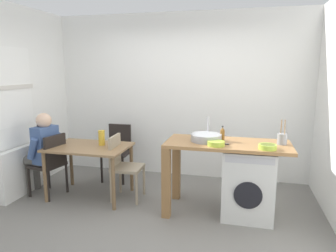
{
  "coord_description": "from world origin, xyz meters",
  "views": [
    {
      "loc": [
        1.04,
        -3.28,
        1.81
      ],
      "look_at": [
        0.12,
        0.45,
        1.08
      ],
      "focal_mm": 32.79,
      "sensor_mm": 36.0,
      "label": 1
    }
  ],
  "objects_px": {
    "chair_person_seat": "(51,162)",
    "utensil_crock": "(282,139)",
    "chair_opposite": "(122,163)",
    "seated_person": "(42,149)",
    "washing_machine": "(248,182)",
    "chair_spare_by_wall": "(118,149)",
    "colander": "(268,147)",
    "vase": "(102,138)",
    "dining_table": "(89,153)",
    "bottle_tall_green": "(222,134)",
    "mixing_bowl": "(216,143)"
  },
  "relations": [
    {
      "from": "chair_opposite",
      "to": "seated_person",
      "type": "distance_m",
      "value": 1.2
    },
    {
      "from": "chair_person_seat",
      "to": "chair_spare_by_wall",
      "type": "relative_size",
      "value": 1.0
    },
    {
      "from": "dining_table",
      "to": "chair_spare_by_wall",
      "type": "distance_m",
      "value": 0.79
    },
    {
      "from": "washing_machine",
      "to": "dining_table",
      "type": "bearing_deg",
      "value": 178.2
    },
    {
      "from": "chair_person_seat",
      "to": "mixing_bowl",
      "type": "height_order",
      "value": "mixing_bowl"
    },
    {
      "from": "dining_table",
      "to": "vase",
      "type": "distance_m",
      "value": 0.27
    },
    {
      "from": "dining_table",
      "to": "utensil_crock",
      "type": "distance_m",
      "value": 2.56
    },
    {
      "from": "dining_table",
      "to": "seated_person",
      "type": "relative_size",
      "value": 0.92
    },
    {
      "from": "chair_person_seat",
      "to": "utensil_crock",
      "type": "xyz_separation_m",
      "value": [
        3.08,
        0.1,
        0.48
      ]
    },
    {
      "from": "seated_person",
      "to": "mixing_bowl",
      "type": "xyz_separation_m",
      "value": [
        2.49,
        -0.18,
        0.28
      ]
    },
    {
      "from": "washing_machine",
      "to": "vase",
      "type": "relative_size",
      "value": 4.04
    },
    {
      "from": "dining_table",
      "to": "chair_person_seat",
      "type": "xyz_separation_m",
      "value": [
        -0.55,
        -0.11,
        -0.14
      ]
    },
    {
      "from": "dining_table",
      "to": "chair_opposite",
      "type": "relative_size",
      "value": 1.22
    },
    {
      "from": "utensil_crock",
      "to": "washing_machine",
      "type": "bearing_deg",
      "value": -171.9
    },
    {
      "from": "colander",
      "to": "seated_person",
      "type": "bearing_deg",
      "value": 176.21
    },
    {
      "from": "chair_person_seat",
      "to": "chair_opposite",
      "type": "relative_size",
      "value": 1.0
    },
    {
      "from": "utensil_crock",
      "to": "chair_person_seat",
      "type": "bearing_deg",
      "value": -178.16
    },
    {
      "from": "washing_machine",
      "to": "bottle_tall_green",
      "type": "distance_m",
      "value": 0.67
    },
    {
      "from": "bottle_tall_green",
      "to": "colander",
      "type": "distance_m",
      "value": 0.6
    },
    {
      "from": "chair_spare_by_wall",
      "to": "washing_machine",
      "type": "height_order",
      "value": "chair_spare_by_wall"
    },
    {
      "from": "bottle_tall_green",
      "to": "utensil_crock",
      "type": "bearing_deg",
      "value": -1.18
    },
    {
      "from": "chair_opposite",
      "to": "washing_machine",
      "type": "relative_size",
      "value": 1.05
    },
    {
      "from": "chair_spare_by_wall",
      "to": "mixing_bowl",
      "type": "distance_m",
      "value": 2.03
    },
    {
      "from": "chair_opposite",
      "to": "utensil_crock",
      "type": "height_order",
      "value": "utensil_crock"
    },
    {
      "from": "chair_opposite",
      "to": "bottle_tall_green",
      "type": "bearing_deg",
      "value": 85.5
    },
    {
      "from": "chair_opposite",
      "to": "mixing_bowl",
      "type": "distance_m",
      "value": 1.42
    },
    {
      "from": "colander",
      "to": "chair_spare_by_wall",
      "type": "bearing_deg",
      "value": 154.83
    },
    {
      "from": "washing_machine",
      "to": "vase",
      "type": "xyz_separation_m",
      "value": [
        -2.02,
        0.17,
        0.42
      ]
    },
    {
      "from": "utensil_crock",
      "to": "chair_opposite",
      "type": "bearing_deg",
      "value": 178.26
    },
    {
      "from": "utensil_crock",
      "to": "vase",
      "type": "xyz_separation_m",
      "value": [
        -2.39,
        0.12,
        -0.14
      ]
    },
    {
      "from": "dining_table",
      "to": "bottle_tall_green",
      "type": "xyz_separation_m",
      "value": [
        1.84,
        -0.0,
        0.36
      ]
    },
    {
      "from": "seated_person",
      "to": "washing_machine",
      "type": "xyz_separation_m",
      "value": [
        2.87,
        0.01,
        -0.24
      ]
    },
    {
      "from": "chair_spare_by_wall",
      "to": "seated_person",
      "type": "bearing_deg",
      "value": 46.56
    },
    {
      "from": "chair_opposite",
      "to": "mixing_bowl",
      "type": "xyz_separation_m",
      "value": [
        1.31,
        -0.31,
        0.44
      ]
    },
    {
      "from": "chair_opposite",
      "to": "seated_person",
      "type": "relative_size",
      "value": 0.75
    },
    {
      "from": "chair_opposite",
      "to": "vase",
      "type": "relative_size",
      "value": 4.23
    },
    {
      "from": "chair_spare_by_wall",
      "to": "seated_person",
      "type": "distance_m",
      "value": 1.19
    },
    {
      "from": "chair_person_seat",
      "to": "colander",
      "type": "distance_m",
      "value": 2.94
    },
    {
      "from": "bottle_tall_green",
      "to": "utensil_crock",
      "type": "distance_m",
      "value": 0.7
    },
    {
      "from": "chair_person_seat",
      "to": "chair_opposite",
      "type": "distance_m",
      "value": 1.04
    },
    {
      "from": "dining_table",
      "to": "utensil_crock",
      "type": "bearing_deg",
      "value": -0.36
    },
    {
      "from": "chair_spare_by_wall",
      "to": "colander",
      "type": "xyz_separation_m",
      "value": [
        2.26,
        -1.06,
        0.44
      ]
    },
    {
      "from": "chair_person_seat",
      "to": "washing_machine",
      "type": "xyz_separation_m",
      "value": [
        2.72,
        0.05,
        -0.08
      ]
    },
    {
      "from": "bottle_tall_green",
      "to": "chair_spare_by_wall",
      "type": "bearing_deg",
      "value": 155.92
    },
    {
      "from": "bottle_tall_green",
      "to": "mixing_bowl",
      "type": "height_order",
      "value": "bottle_tall_green"
    },
    {
      "from": "dining_table",
      "to": "chair_opposite",
      "type": "distance_m",
      "value": 0.5
    },
    {
      "from": "mixing_bowl",
      "to": "vase",
      "type": "xyz_separation_m",
      "value": [
        -1.63,
        0.37,
        -0.1
      ]
    },
    {
      "from": "bottle_tall_green",
      "to": "colander",
      "type": "xyz_separation_m",
      "value": [
        0.52,
        -0.28,
        -0.05
      ]
    },
    {
      "from": "dining_table",
      "to": "vase",
      "type": "relative_size",
      "value": 5.17
    },
    {
      "from": "washing_machine",
      "to": "mixing_bowl",
      "type": "bearing_deg",
      "value": -152.85
    }
  ]
}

